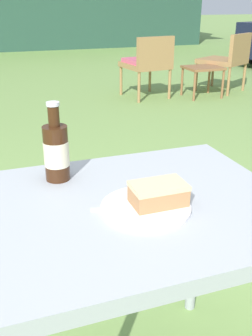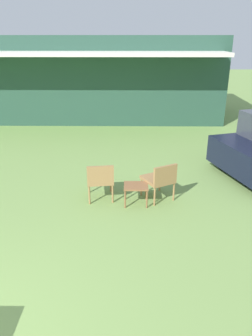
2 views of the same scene
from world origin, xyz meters
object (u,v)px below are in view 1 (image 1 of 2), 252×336
wicker_chair_plain (227,58)px  garden_side_table (203,71)px  wicker_chair_cushioned (147,62)px  patio_table (139,229)px  cola_bottle_near (56,151)px  cake_on_plate (153,200)px

wicker_chair_plain → garden_side_table: (-0.46, -0.18, -0.11)m
wicker_chair_cushioned → patio_table: size_ratio=1.00×
patio_table → cola_bottle_near: bearing=129.9°
wicker_chair_cushioned → patio_table: bearing=59.5°
garden_side_table → cake_on_plate: 4.30m
cola_bottle_near → cake_on_plate: bearing=-52.5°
garden_side_table → patio_table: patio_table is taller
patio_table → garden_side_table: bearing=57.8°
garden_side_table → cola_bottle_near: cola_bottle_near is taller
wicker_chair_cushioned → wicker_chair_plain: size_ratio=1.00×
wicker_chair_cushioned → patio_table: 4.11m
cola_bottle_near → garden_side_table: bearing=54.4°
garden_side_table → cola_bottle_near: 4.20m
wicker_chair_cushioned → wicker_chair_plain: bearing=171.6°
patio_table → cake_on_plate: 0.11m
patio_table → cake_on_plate: bearing=-65.8°
wicker_chair_plain → cola_bottle_near: 4.61m
wicker_chair_plain → patio_table: wicker_chair_plain is taller
cake_on_plate → cola_bottle_near: bearing=127.5°
wicker_chair_plain → cola_bottle_near: size_ratio=3.43×
wicker_chair_cushioned → cola_bottle_near: bearing=56.2°
garden_side_table → cake_on_plate: (-2.25, -3.64, 0.38)m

